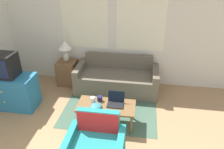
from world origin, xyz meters
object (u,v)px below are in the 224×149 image
object	(u,v)px
couch	(117,79)
snack_bowl	(96,106)
table_lamp	(65,47)
laptop	(116,102)
cup_yellow	(93,100)
cup_navy	(100,99)
coffee_table	(106,107)
television	(4,65)

from	to	relation	value
couch	snack_bowl	world-z (taller)	couch
table_lamp	laptop	distance (m)	1.98
couch	cup_yellow	distance (m)	1.27
cup_navy	laptop	bearing A→B (deg)	-11.02
snack_bowl	cup_navy	bearing A→B (deg)	84.12
coffee_table	couch	bearing A→B (deg)	88.31
table_lamp	coffee_table	world-z (taller)	table_lamp
laptop	table_lamp	bearing A→B (deg)	136.61
coffee_table	laptop	xyz separation A→B (m)	(0.17, 0.06, 0.10)
laptop	cup_navy	distance (m)	0.32
coffee_table	table_lamp	bearing A→B (deg)	131.50
table_lamp	cup_yellow	distance (m)	1.71
television	snack_bowl	xyz separation A→B (m)	(1.93, -0.37, -0.51)
table_lamp	cup_navy	bearing A→B (deg)	-49.33
table_lamp	cup_navy	distance (m)	1.73
couch	snack_bowl	bearing A→B (deg)	-98.43
coffee_table	cup_yellow	size ratio (longest dim) A/B	10.09
table_lamp	couch	bearing A→B (deg)	-4.71
cup_navy	coffee_table	bearing A→B (deg)	-41.19
television	laptop	world-z (taller)	television
coffee_table	cup_navy	xyz separation A→B (m)	(-0.14, 0.13, 0.10)
couch	coffee_table	xyz separation A→B (m)	(-0.04, -1.28, 0.11)
cup_yellow	laptop	bearing A→B (deg)	0.40
coffee_table	laptop	bearing A→B (deg)	20.53
laptop	cup_yellow	world-z (taller)	laptop
coffee_table	snack_bowl	bearing A→B (deg)	-149.96
couch	television	bearing A→B (deg)	-154.78
television	cup_navy	xyz separation A→B (m)	(1.95, -0.15, -0.49)
television	cup_yellow	bearing A→B (deg)	-6.73
couch	snack_bowl	distance (m)	1.40
cup_yellow	snack_bowl	bearing A→B (deg)	-57.80
couch	cup_navy	distance (m)	1.19
coffee_table	cup_yellow	world-z (taller)	cup_yellow
table_lamp	cup_yellow	world-z (taller)	table_lamp
coffee_table	cup_yellow	bearing A→B (deg)	167.01
television	table_lamp	bearing A→B (deg)	51.93
couch	table_lamp	world-z (taller)	table_lamp
television	laptop	bearing A→B (deg)	-5.36
couch	cup_yellow	world-z (taller)	couch
table_lamp	snack_bowl	distance (m)	1.89
table_lamp	snack_bowl	world-z (taller)	table_lamp
couch	laptop	xyz separation A→B (m)	(0.13, -1.22, 0.21)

